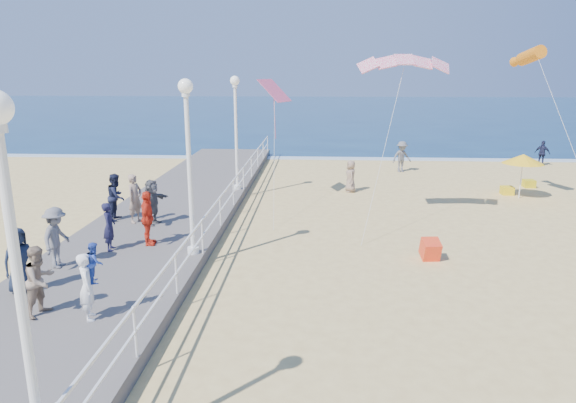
# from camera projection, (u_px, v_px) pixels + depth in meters

# --- Properties ---
(ground) EXTENTS (160.00, 160.00, 0.00)m
(ground) POSITION_uv_depth(u_px,v_px,m) (365.00, 269.00, 15.83)
(ground) COLOR #E9CA7A
(ground) RESTS_ON ground
(ocean) EXTENTS (160.00, 90.00, 0.05)m
(ocean) POSITION_uv_depth(u_px,v_px,m) (328.00, 111.00, 78.71)
(ocean) COLOR navy
(ocean) RESTS_ON ground
(surf_line) EXTENTS (160.00, 1.20, 0.04)m
(surf_line) POSITION_uv_depth(u_px,v_px,m) (339.00, 158.00, 35.66)
(surf_line) COLOR white
(surf_line) RESTS_ON ground
(boardwalk) EXTENTS (5.00, 44.00, 0.40)m
(boardwalk) POSITION_uv_depth(u_px,v_px,m) (127.00, 258.00, 16.20)
(boardwalk) COLOR slate
(boardwalk) RESTS_ON ground
(railing) EXTENTS (0.05, 42.00, 0.55)m
(railing) POSITION_uv_depth(u_px,v_px,m) (202.00, 227.00, 15.81)
(railing) COLOR white
(railing) RESTS_ON boardwalk
(lamp_post_near) EXTENTS (0.44, 0.44, 5.32)m
(lamp_post_near) POSITION_uv_depth(u_px,v_px,m) (15.00, 254.00, 6.52)
(lamp_post_near) COLOR white
(lamp_post_near) RESTS_ON boardwalk
(lamp_post_mid) EXTENTS (0.44, 0.44, 5.32)m
(lamp_post_mid) POSITION_uv_depth(u_px,v_px,m) (188.00, 150.00, 15.23)
(lamp_post_mid) COLOR white
(lamp_post_mid) RESTS_ON boardwalk
(lamp_post_far) EXTENTS (0.44, 0.44, 5.32)m
(lamp_post_far) POSITION_uv_depth(u_px,v_px,m) (236.00, 121.00, 23.94)
(lamp_post_far) COLOR white
(lamp_post_far) RESTS_ON boardwalk
(woman_holding_toddler) EXTENTS (0.58, 0.68, 1.58)m
(woman_holding_toddler) POSITION_uv_depth(u_px,v_px,m) (87.00, 287.00, 11.60)
(woman_holding_toddler) COLOR white
(woman_holding_toddler) RESTS_ON boardwalk
(toddler_held) EXTENTS (0.51, 0.56, 0.94)m
(toddler_held) POSITION_uv_depth(u_px,v_px,m) (95.00, 262.00, 11.60)
(toddler_held) COLOR #314FB8
(toddler_held) RESTS_ON boardwalk
(spectator_0) EXTENTS (0.47, 0.62, 1.54)m
(spectator_0) POSITION_uv_depth(u_px,v_px,m) (109.00, 227.00, 16.15)
(spectator_0) COLOR #181835
(spectator_0) RESTS_ON boardwalk
(spectator_1) EXTENTS (0.82, 0.94, 1.67)m
(spectator_1) POSITION_uv_depth(u_px,v_px,m) (40.00, 280.00, 11.84)
(spectator_1) COLOR gray
(spectator_1) RESTS_ON boardwalk
(spectator_2) EXTENTS (0.69, 1.17, 1.79)m
(spectator_2) POSITION_uv_depth(u_px,v_px,m) (56.00, 238.00, 14.69)
(spectator_2) COLOR slate
(spectator_2) RESTS_ON boardwalk
(spectator_3) EXTENTS (0.58, 1.10, 1.79)m
(spectator_3) POSITION_uv_depth(u_px,v_px,m) (147.00, 218.00, 16.60)
(spectator_3) COLOR red
(spectator_3) RESTS_ON boardwalk
(spectator_4) EXTENTS (0.89, 1.00, 1.72)m
(spectator_4) POSITION_uv_depth(u_px,v_px,m) (19.00, 260.00, 13.00)
(spectator_4) COLOR #161E32
(spectator_4) RESTS_ON boardwalk
(spectator_5) EXTENTS (0.82, 1.64, 1.69)m
(spectator_5) POSITION_uv_depth(u_px,v_px,m) (153.00, 202.00, 18.88)
(spectator_5) COLOR #505054
(spectator_5) RESTS_ON boardwalk
(spectator_6) EXTENTS (0.65, 0.78, 1.83)m
(spectator_6) POSITION_uv_depth(u_px,v_px,m) (135.00, 198.00, 19.12)
(spectator_6) COLOR gray
(spectator_6) RESTS_ON boardwalk
(spectator_7) EXTENTS (0.70, 0.89, 1.78)m
(spectator_7) POSITION_uv_depth(u_px,v_px,m) (116.00, 197.00, 19.50)
(spectator_7) COLOR #171C34
(spectator_7) RESTS_ON boardwalk
(beach_walker_a) EXTENTS (1.37, 1.08, 1.86)m
(beach_walker_a) POSITION_uv_depth(u_px,v_px,m) (402.00, 157.00, 30.81)
(beach_walker_a) COLOR #5C5C61
(beach_walker_a) RESTS_ON ground
(beach_walker_b) EXTENTS (0.98, 0.92, 1.62)m
(beach_walker_b) POSITION_uv_depth(u_px,v_px,m) (542.00, 153.00, 32.92)
(beach_walker_b) COLOR #1B1E3C
(beach_walker_b) RESTS_ON ground
(beach_walker_c) EXTENTS (0.61, 0.84, 1.60)m
(beach_walker_c) POSITION_uv_depth(u_px,v_px,m) (351.00, 176.00, 25.73)
(beach_walker_c) COLOR gray
(beach_walker_c) RESTS_ON ground
(box_kite) EXTENTS (0.62, 0.76, 0.74)m
(box_kite) POSITION_uv_depth(u_px,v_px,m) (430.00, 251.00, 16.49)
(box_kite) COLOR red
(box_kite) RESTS_ON ground
(beach_umbrella) EXTENTS (1.90, 1.90, 2.14)m
(beach_umbrella) POSITION_uv_depth(u_px,v_px,m) (523.00, 159.00, 24.14)
(beach_umbrella) COLOR white
(beach_umbrella) RESTS_ON ground
(beach_chair_left) EXTENTS (0.55, 0.55, 0.40)m
(beach_chair_left) POSITION_uv_depth(u_px,v_px,m) (507.00, 190.00, 25.34)
(beach_chair_left) COLOR yellow
(beach_chair_left) RESTS_ON ground
(beach_chair_right) EXTENTS (0.55, 0.55, 0.40)m
(beach_chair_right) POSITION_uv_depth(u_px,v_px,m) (529.00, 184.00, 26.89)
(beach_chair_right) COLOR gold
(beach_chair_right) RESTS_ON ground
(kite_parafoil) EXTENTS (3.43, 0.94, 0.65)m
(kite_parafoil) POSITION_uv_depth(u_px,v_px,m) (404.00, 60.00, 18.77)
(kite_parafoil) COLOR #DC194D
(kite_windsock) EXTENTS (0.96, 2.42, 1.02)m
(kite_windsock) POSITION_uv_depth(u_px,v_px,m) (531.00, 56.00, 21.49)
(kite_windsock) COLOR orange
(kite_diamond_pink) EXTENTS (1.50, 1.70, 0.98)m
(kite_diamond_pink) POSITION_uv_depth(u_px,v_px,m) (275.00, 90.00, 22.77)
(kite_diamond_pink) COLOR #DA5077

